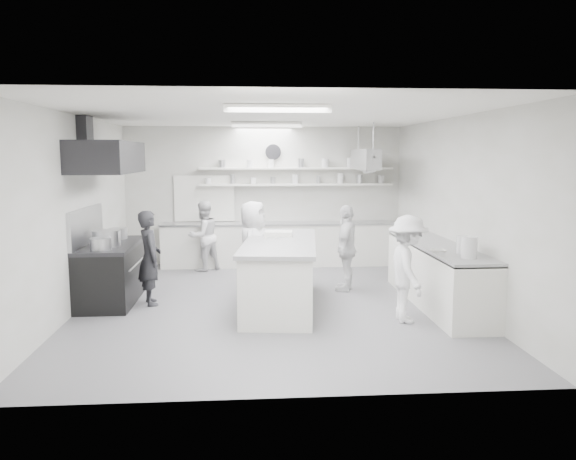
{
  "coord_description": "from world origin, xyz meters",
  "views": [
    {
      "loc": [
        -0.39,
        -8.72,
        2.38
      ],
      "look_at": [
        0.31,
        0.6,
        1.13
      ],
      "focal_mm": 34.74,
      "sensor_mm": 36.0,
      "label": 1
    }
  ],
  "objects": [
    {
      "name": "cook_right",
      "position": [
        1.9,
        -1.07,
        0.77
      ],
      "size": [
        0.59,
        1.0,
        1.54
      ],
      "primitive_type": "imported",
      "rotation": [
        0.0,
        0.0,
        1.56
      ],
      "color": "white",
      "rests_on": "floor"
    },
    {
      "name": "wall_clock",
      "position": [
        0.2,
        3.46,
        2.45
      ],
      "size": [
        0.32,
        0.05,
        0.32
      ],
      "primitive_type": "cylinder",
      "rotation": [
        1.57,
        0.0,
        0.0
      ],
      "color": "silver",
      "rests_on": "wall_back"
    },
    {
      "name": "wall_left",
      "position": [
        -3.0,
        0.0,
        1.5
      ],
      "size": [
        0.04,
        7.0,
        3.0
      ],
      "primitive_type": "cube",
      "color": "silver",
      "rests_on": "floor"
    },
    {
      "name": "cook_back",
      "position": [
        -1.28,
        2.77,
        0.73
      ],
      "size": [
        0.9,
        0.88,
        1.45
      ],
      "primitive_type": "imported",
      "rotation": [
        0.0,
        0.0,
        -2.45
      ],
      "color": "white",
      "rests_on": "floor"
    },
    {
      "name": "stove_pot",
      "position": [
        -2.6,
        0.16,
        1.06
      ],
      "size": [
        0.44,
        0.44,
        0.3
      ],
      "primitive_type": "cylinder",
      "color": "#B2B3B6",
      "rests_on": "stove"
    },
    {
      "name": "floor",
      "position": [
        0.0,
        0.0,
        -0.01
      ],
      "size": [
        6.0,
        7.0,
        0.02
      ],
      "primitive_type": "cube",
      "color": "gray",
      "rests_on": "ground"
    },
    {
      "name": "exhaust_hood",
      "position": [
        -2.6,
        0.4,
        2.35
      ],
      "size": [
        0.85,
        2.0,
        0.5
      ],
      "primitive_type": "cube",
      "color": "#262629",
      "rests_on": "wall_left"
    },
    {
      "name": "ceiling",
      "position": [
        0.0,
        0.0,
        3.01
      ],
      "size": [
        6.0,
        7.0,
        0.02
      ],
      "primitive_type": "cube",
      "color": "white",
      "rests_on": "wall_back"
    },
    {
      "name": "pass_through_window",
      "position": [
        -1.3,
        3.48,
        1.45
      ],
      "size": [
        1.3,
        0.04,
        1.0
      ],
      "primitive_type": "cube",
      "color": "black",
      "rests_on": "wall_back"
    },
    {
      "name": "back_counter",
      "position": [
        0.3,
        3.2,
        0.46
      ],
      "size": [
        5.0,
        0.6,
        0.92
      ],
      "primitive_type": "cube",
      "color": "white",
      "rests_on": "floor"
    },
    {
      "name": "pot_rack",
      "position": [
        2.0,
        2.4,
        2.3
      ],
      "size": [
        0.3,
        1.6,
        0.4
      ],
      "primitive_type": "cube",
      "color": "#B2B3B6",
      "rests_on": "ceiling"
    },
    {
      "name": "stove",
      "position": [
        -2.6,
        0.4,
        0.45
      ],
      "size": [
        0.8,
        1.8,
        0.9
      ],
      "primitive_type": "cube",
      "color": "black",
      "rests_on": "floor"
    },
    {
      "name": "right_counter",
      "position": [
        2.65,
        -0.2,
        0.47
      ],
      "size": [
        0.74,
        3.3,
        0.94
      ],
      "primitive_type": "cube",
      "color": "white",
      "rests_on": "floor"
    },
    {
      "name": "prep_island",
      "position": [
        0.13,
        -0.11,
        0.5
      ],
      "size": [
        1.33,
        2.83,
        1.01
      ],
      "primitive_type": "cube",
      "rotation": [
        0.0,
        0.0,
        -0.12
      ],
      "color": "white",
      "rests_on": "floor"
    },
    {
      "name": "cook_island_right",
      "position": [
        1.37,
        0.86,
        0.76
      ],
      "size": [
        0.66,
        0.97,
        1.52
      ],
      "primitive_type": "imported",
      "rotation": [
        0.0,
        0.0,
        -1.93
      ],
      "color": "white",
      "rests_on": "floor"
    },
    {
      "name": "bowl_right",
      "position": [
        2.44,
        -0.8,
        0.97
      ],
      "size": [
        0.25,
        0.25,
        0.06
      ],
      "primitive_type": "imported",
      "rotation": [
        0.0,
        0.0,
        -0.12
      ],
      "color": "white",
      "rests_on": "right_counter"
    },
    {
      "name": "cook_island_left",
      "position": [
        -0.29,
        0.64,
        0.81
      ],
      "size": [
        0.71,
        0.9,
        1.62
      ],
      "primitive_type": "imported",
      "rotation": [
        0.0,
        0.0,
        1.3
      ],
      "color": "white",
      "rests_on": "floor"
    },
    {
      "name": "cook_stove",
      "position": [
        -1.94,
        0.17,
        0.76
      ],
      "size": [
        0.52,
        0.64,
        1.51
      ],
      "primitive_type": "imported",
      "rotation": [
        0.0,
        0.0,
        1.89
      ],
      "color": "#28292C",
      "rests_on": "floor"
    },
    {
      "name": "wall_right",
      "position": [
        3.0,
        0.0,
        1.5
      ],
      "size": [
        0.04,
        7.0,
        3.0
      ],
      "primitive_type": "cube",
      "color": "silver",
      "rests_on": "floor"
    },
    {
      "name": "wall_back",
      "position": [
        0.0,
        3.5,
        1.5
      ],
      "size": [
        6.0,
        0.04,
        3.0
      ],
      "primitive_type": "cube",
      "color": "silver",
      "rests_on": "floor"
    },
    {
      "name": "shelf_lower",
      "position": [
        0.7,
        3.37,
        1.75
      ],
      "size": [
        4.2,
        0.26,
        0.04
      ],
      "primitive_type": "cube",
      "color": "white",
      "rests_on": "wall_back"
    },
    {
      "name": "shelf_upper",
      "position": [
        0.7,
        3.37,
        2.1
      ],
      "size": [
        4.2,
        0.26,
        0.04
      ],
      "primitive_type": "cube",
      "color": "white",
      "rests_on": "wall_back"
    },
    {
      "name": "wall_front",
      "position": [
        0.0,
        -3.5,
        1.5
      ],
      "size": [
        6.0,
        0.04,
        3.0
      ],
      "primitive_type": "cube",
      "color": "silver",
      "rests_on": "floor"
    },
    {
      "name": "light_fixture_rear",
      "position": [
        0.0,
        1.8,
        2.94
      ],
      "size": [
        1.3,
        0.25,
        0.1
      ],
      "primitive_type": "cube",
      "color": "white",
      "rests_on": "ceiling"
    },
    {
      "name": "light_fixture_front",
      "position": [
        0.0,
        -1.8,
        2.94
      ],
      "size": [
        1.3,
        0.25,
        0.1
      ],
      "primitive_type": "cube",
      "color": "white",
      "rests_on": "ceiling"
    },
    {
      "name": "bowl_island_b",
      "position": [
        0.0,
        0.16,
        1.04
      ],
      "size": [
        0.25,
        0.25,
        0.06
      ],
      "primitive_type": "imported",
      "rotation": [
        0.0,
        0.0,
        -0.31
      ],
      "color": "white",
      "rests_on": "prep_island"
    },
    {
      "name": "bowl_island_a",
      "position": [
        0.05,
        0.14,
        1.04
      ],
      "size": [
        0.28,
        0.28,
        0.06
      ],
      "primitive_type": "imported",
      "rotation": [
        0.0,
        0.0,
        -0.19
      ],
      "color": "#B2B3B6",
      "rests_on": "prep_island"
    }
  ]
}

